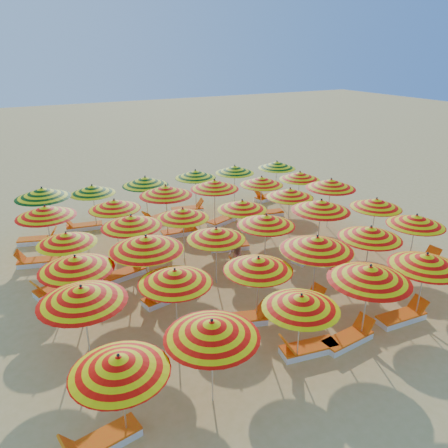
{
  "coord_description": "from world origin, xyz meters",
  "views": [
    {
      "loc": [
        -7.77,
        -14.26,
        8.37
      ],
      "look_at": [
        0.0,
        0.5,
        1.6
      ],
      "focal_mm": 35.0,
      "sensor_mm": 36.0,
      "label": 1
    }
  ],
  "objects_px": {
    "lounger_21": "(188,209)",
    "beachgoer_b": "(235,254)",
    "umbrella_31": "(92,189)",
    "umbrella_30": "(42,193)",
    "umbrella_21": "(242,205)",
    "umbrella_0": "(119,364)",
    "umbrella_14": "(216,234)",
    "lounger_6": "(373,278)",
    "umbrella_22": "(290,193)",
    "umbrella_28": "(261,181)",
    "umbrella_23": "(331,184)",
    "lounger_16": "(223,220)",
    "umbrella_19": "(131,221)",
    "umbrella_24": "(45,211)",
    "lounger_12": "(125,274)",
    "umbrella_13": "(146,243)",
    "umbrella_35": "(277,165)",
    "umbrella_3": "(370,274)",
    "lounger_2": "(348,339)",
    "lounger_10": "(308,255)",
    "lounger_15": "(180,232)",
    "umbrella_11": "(416,220)",
    "lounger_11": "(57,288)",
    "lounger_5": "(303,305)",
    "umbrella_8": "(258,264)",
    "lounger_0": "(101,442)",
    "umbrella_1": "(212,329)",
    "umbrella_15": "(266,220)",
    "umbrella_20": "(183,213)",
    "umbrella_6": "(82,295)",
    "umbrella_32": "(145,181)",
    "umbrella_27": "(214,184)",
    "lounger_1": "(307,349)",
    "lounger_20": "(158,218)",
    "lounger_7": "(422,263)",
    "lounger_4": "(242,319)",
    "umbrella_26": "(166,191)",
    "umbrella_2": "(301,302)",
    "lounger_8": "(165,297)",
    "lounger_13": "(228,246)",
    "umbrella_33": "(195,174)",
    "umbrella_29": "(300,176)",
    "lounger_22": "(267,197)",
    "umbrella_7": "(175,276)",
    "lounger_17": "(266,213)",
    "umbrella_16": "(321,205)",
    "lounger_3": "(402,317)",
    "lounger_18": "(39,240)",
    "umbrella_18": "(66,238)",
    "umbrella_17": "(376,203)",
    "umbrella_34": "(235,169)",
    "lounger_14": "(38,261)"
  },
  "relations": [
    {
      "from": "umbrella_23",
      "to": "beachgoer_b",
      "type": "height_order",
      "value": "umbrella_23"
    },
    {
      "from": "umbrella_20",
      "to": "umbrella_11",
      "type": "bearing_deg",
      "value": -33.19
    },
    {
      "from": "umbrella_31",
      "to": "umbrella_30",
      "type": "bearing_deg",
      "value": -172.78
    },
    {
      "from": "umbrella_14",
      "to": "umbrella_19",
      "type": "bearing_deg",
      "value": 137.53
    },
    {
      "from": "umbrella_2",
      "to": "lounger_18",
      "type": "height_order",
      "value": "umbrella_2"
    },
    {
      "from": "umbrella_27",
      "to": "lounger_1",
      "type": "height_order",
      "value": "umbrella_27"
    },
    {
      "from": "umbrella_14",
      "to": "lounger_6",
      "type": "bearing_deg",
      "value": -26.74
    },
    {
      "from": "umbrella_23",
      "to": "lounger_16",
      "type": "relative_size",
      "value": 1.56
    },
    {
      "from": "lounger_1",
      "to": "lounger_5",
      "type": "height_order",
      "value": "same"
    },
    {
      "from": "umbrella_26",
      "to": "umbrella_13",
      "type": "bearing_deg",
      "value": -116.89
    },
    {
      "from": "umbrella_21",
      "to": "umbrella_0",
      "type": "bearing_deg",
      "value": -134.21
    },
    {
      "from": "umbrella_28",
      "to": "umbrella_33",
      "type": "bearing_deg",
      "value": 131.18
    },
    {
      "from": "lounger_7",
      "to": "lounger_15",
      "type": "xyz_separation_m",
      "value": [
        -7.54,
        7.65,
        0.0
      ]
    },
    {
      "from": "umbrella_11",
      "to": "umbrella_17",
      "type": "distance_m",
      "value": 2.23
    },
    {
      "from": "lounger_0",
      "to": "lounger_5",
      "type": "xyz_separation_m",
      "value": [
        7.46,
        2.43,
        0.0
      ]
    },
    {
      "from": "umbrella_24",
      "to": "lounger_12",
      "type": "xyz_separation_m",
      "value": [
        2.28,
        -2.78,
        -2.08
      ]
    },
    {
      "from": "lounger_5",
      "to": "umbrella_27",
      "type": "bearing_deg",
      "value": 78.83
    },
    {
      "from": "umbrella_20",
      "to": "lounger_4",
      "type": "height_order",
      "value": "umbrella_20"
    },
    {
      "from": "lounger_14",
      "to": "lounger_1",
      "type": "bearing_deg",
      "value": 138.65
    },
    {
      "from": "umbrella_6",
      "to": "lounger_5",
      "type": "relative_size",
      "value": 1.68
    },
    {
      "from": "umbrella_22",
      "to": "umbrella_28",
      "type": "relative_size",
      "value": 0.87
    },
    {
      "from": "umbrella_30",
      "to": "lounger_22",
      "type": "bearing_deg",
      "value": 0.22
    },
    {
      "from": "lounger_4",
      "to": "umbrella_7",
      "type": "bearing_deg",
      "value": -171.9
    },
    {
      "from": "umbrella_28",
      "to": "lounger_17",
      "type": "distance_m",
      "value": 2.0
    },
    {
      "from": "umbrella_28",
      "to": "umbrella_34",
      "type": "xyz_separation_m",
      "value": [
        -0.03,
        2.74,
        -0.04
      ]
    },
    {
      "from": "umbrella_8",
      "to": "umbrella_30",
      "type": "relative_size",
      "value": 0.9
    },
    {
      "from": "umbrella_11",
      "to": "lounger_11",
      "type": "relative_size",
      "value": 1.3
    },
    {
      "from": "lounger_21",
      "to": "beachgoer_b",
      "type": "relative_size",
      "value": 1.28
    },
    {
      "from": "umbrella_3",
      "to": "lounger_2",
      "type": "height_order",
      "value": "umbrella_3"
    },
    {
      "from": "lounger_5",
      "to": "lounger_21",
      "type": "bearing_deg",
      "value": 81.8
    },
    {
      "from": "umbrella_2",
      "to": "umbrella_19",
      "type": "height_order",
      "value": "umbrella_19"
    },
    {
      "from": "umbrella_6",
      "to": "umbrella_26",
      "type": "distance_m",
      "value": 9.04
    },
    {
      "from": "lounger_7",
      "to": "lounger_12",
      "type": "bearing_deg",
      "value": 152.05
    },
    {
      "from": "umbrella_13",
      "to": "umbrella_30",
      "type": "bearing_deg",
      "value": 107.47
    },
    {
      "from": "umbrella_11",
      "to": "lounger_4",
      "type": "distance_m",
      "value": 8.16
    },
    {
      "from": "umbrella_1",
      "to": "lounger_11",
      "type": "distance_m",
      "value": 8.19
    },
    {
      "from": "umbrella_35",
      "to": "lounger_12",
      "type": "xyz_separation_m",
      "value": [
        -10.67,
        -5.31,
        -1.88
      ]
    },
    {
      "from": "lounger_10",
      "to": "lounger_15",
      "type": "distance_m",
      "value": 6.23
    },
    {
      "from": "umbrella_28",
      "to": "umbrella_32",
      "type": "distance_m",
      "value": 5.85
    },
    {
      "from": "umbrella_16",
      "to": "umbrella_32",
      "type": "relative_size",
      "value": 0.97
    },
    {
      "from": "umbrella_33",
      "to": "umbrella_29",
      "type": "bearing_deg",
      "value": -29.46
    },
    {
      "from": "umbrella_7",
      "to": "lounger_13",
      "type": "relative_size",
      "value": 1.3
    },
    {
      "from": "umbrella_13",
      "to": "umbrella_15",
      "type": "height_order",
      "value": "umbrella_13"
    },
    {
      "from": "umbrella_27",
      "to": "lounger_7",
      "type": "xyz_separation_m",
      "value": [
        5.61,
        -7.81,
        -2.05
      ]
    },
    {
      "from": "umbrella_24",
      "to": "lounger_1",
      "type": "relative_size",
      "value": 1.45
    },
    {
      "from": "umbrella_18",
      "to": "lounger_11",
      "type": "height_order",
      "value": "umbrella_18"
    },
    {
      "from": "umbrella_19",
      "to": "lounger_16",
      "type": "relative_size",
      "value": 1.7
    },
    {
      "from": "umbrella_16",
      "to": "lounger_3",
      "type": "height_order",
      "value": "umbrella_16"
    },
    {
      "from": "lounger_8",
      "to": "lounger_13",
      "type": "distance_m",
      "value": 4.86
    },
    {
      "from": "lounger_0",
      "to": "lounger_20",
      "type": "distance_m",
      "value": 13.85
    }
  ]
}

